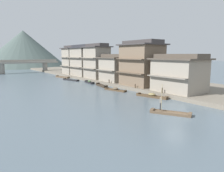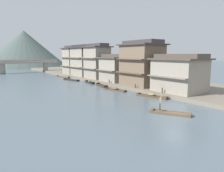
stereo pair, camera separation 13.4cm
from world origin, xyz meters
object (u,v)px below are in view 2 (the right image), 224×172
(boat_moored_third, at_px, (115,90))
(house_waterfront_tall, at_px, (115,68))
(mooring_post_dock_far, at_px, (109,81))
(mooring_post_dock_near, at_px, (162,91))
(boat_moored_nearest, at_px, (152,96))
(boat_moored_far, at_px, (63,77))
(house_waterfront_far, at_px, (83,61))
(house_waterfront_nearest, at_px, (179,73))
(boat_foreground_poled, at_px, (170,113))
(mooring_post_dock_mid, at_px, (135,86))
(house_waterfront_end, at_px, (73,60))
(boat_midriver_upstream, at_px, (90,82))
(boat_midriver_drifting, at_px, (71,80))
(house_waterfront_narrow, at_px, (97,61))
(stone_bridge, at_px, (25,64))
(boatman_person, at_px, (160,101))
(boat_moored_second, at_px, (102,86))
(house_waterfront_second, at_px, (142,64))

(boat_moored_third, height_order, house_waterfront_tall, house_waterfront_tall)
(mooring_post_dock_far, bearing_deg, mooring_post_dock_near, -90.00)
(boat_moored_nearest, distance_m, boat_moored_far, 34.09)
(house_waterfront_far, bearing_deg, house_waterfront_nearest, -88.62)
(boat_foreground_poled, xyz_separation_m, mooring_post_dock_mid, (6.81, 13.25, 0.80))
(house_waterfront_end, height_order, mooring_post_dock_far, house_waterfront_end)
(boat_foreground_poled, bearing_deg, boat_midriver_upstream, 79.11)
(boat_moored_nearest, bearing_deg, mooring_post_dock_far, 83.18)
(boat_midriver_drifting, distance_m, house_waterfront_narrow, 8.15)
(boat_foreground_poled, height_order, boat_midriver_upstream, boat_midriver_upstream)
(boat_moored_third, distance_m, house_waterfront_far, 23.79)
(boat_moored_nearest, height_order, stone_bridge, stone_bridge)
(boat_moored_far, xyz_separation_m, house_waterfront_end, (5.13, 3.67, 4.71))
(house_waterfront_narrow, distance_m, mooring_post_dock_mid, 18.19)
(boat_midriver_upstream, xyz_separation_m, house_waterfront_nearest, (5.02, -20.69, 3.33))
(mooring_post_dock_far, bearing_deg, boat_foreground_poled, -107.58)
(boat_foreground_poled, distance_m, boat_moored_nearest, 9.21)
(mooring_post_dock_far, xyz_separation_m, stone_bridge, (-6.72, 43.79, 2.14))
(boat_foreground_poled, height_order, mooring_post_dock_near, mooring_post_dock_near)
(house_waterfront_nearest, bearing_deg, house_waterfront_tall, 92.15)
(boat_moored_third, height_order, house_waterfront_nearest, house_waterfront_nearest)
(boatman_person, relative_size, boat_midriver_upstream, 0.74)
(boat_moored_second, relative_size, house_waterfront_nearest, 0.59)
(boat_moored_nearest, distance_m, house_waterfront_tall, 16.67)
(boat_moored_far, height_order, boat_midriver_drifting, boat_moored_far)
(boatman_person, xyz_separation_m, boat_moored_far, (5.30, 40.73, -1.23))
(boat_foreground_poled, relative_size, house_waterfront_end, 0.50)
(boat_moored_third, xyz_separation_m, mooring_post_dock_far, (2.68, 5.74, 0.73))
(boat_midriver_drifting, relative_size, boat_midriver_upstream, 1.31)
(boatman_person, distance_m, stone_bridge, 64.31)
(boat_moored_third, xyz_separation_m, stone_bridge, (-4.04, 49.54, 2.87))
(boat_moored_far, relative_size, house_waterfront_narrow, 0.64)
(boat_foreground_poled, height_order, house_waterfront_end, house_waterfront_end)
(boat_foreground_poled, height_order, boat_midriver_drifting, boat_midriver_drifting)
(mooring_post_dock_near, height_order, mooring_post_dock_far, mooring_post_dock_near)
(house_waterfront_tall, bearing_deg, house_waterfront_far, 90.53)
(house_waterfront_far, xyz_separation_m, stone_bridge, (-9.39, 26.84, -1.79))
(house_waterfront_nearest, relative_size, house_waterfront_narrow, 0.94)
(house_waterfront_end, bearing_deg, house_waterfront_second, -89.38)
(boat_foreground_poled, relative_size, mooring_post_dock_near, 5.17)
(boat_moored_third, relative_size, stone_bridge, 0.20)
(boat_moored_nearest, bearing_deg, house_waterfront_far, 82.01)
(boat_moored_nearest, distance_m, house_waterfront_second, 10.20)
(mooring_post_dock_mid, bearing_deg, boat_moored_nearest, -106.42)
(boat_foreground_poled, xyz_separation_m, boat_moored_third, (4.12, 15.74, 0.08))
(boat_moored_nearest, distance_m, stone_bridge, 57.94)
(house_waterfront_nearest, bearing_deg, boatman_person, -153.12)
(boat_midriver_drifting, relative_size, mooring_post_dock_far, 7.36)
(boat_moored_second, height_order, boat_moored_third, boat_moored_third)
(boat_moored_second, relative_size, house_waterfront_narrow, 0.55)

